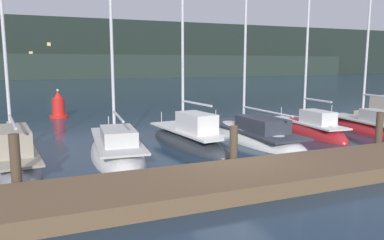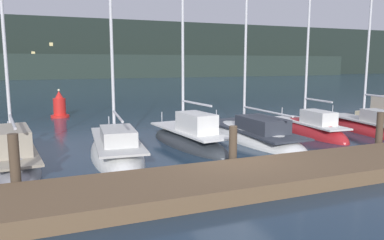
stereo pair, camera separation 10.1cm
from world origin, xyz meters
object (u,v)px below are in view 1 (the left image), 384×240
Objects in this scene: sailboat_berth_3 at (14,160)px; sailboat_berth_4 at (117,154)px; sailboat_berth_5 at (189,141)px; channel_buoy at (58,107)px; sailboat_berth_7 at (309,132)px; sailboat_berth_6 at (251,137)px; sailboat_berth_8 at (370,130)px.

sailboat_berth_3 is 1.07× the size of sailboat_berth_4.
sailboat_berth_5 is 5.12× the size of channel_buoy.
sailboat_berth_3 is 7.10m from sailboat_berth_5.
sailboat_berth_4 is 1.10× the size of sailboat_berth_7.
sailboat_berth_7 is 4.65× the size of channel_buoy.
sailboat_berth_6 is at bearing 179.22° from sailboat_berth_7.
sailboat_berth_7 is (3.45, -0.05, 0.01)m from sailboat_berth_6.
channel_buoy is (-8.21, 11.20, 0.60)m from sailboat_berth_6.
sailboat_berth_6 reaches higher than sailboat_berth_7.
channel_buoy is (-14.91, 12.14, 0.58)m from sailboat_berth_8.
sailboat_berth_4 is 0.98× the size of sailboat_berth_6.
sailboat_berth_8 is 19.23m from channel_buoy.
sailboat_berth_8 is at bearing -15.34° from sailboat_berth_7.
sailboat_berth_3 is 10.40m from sailboat_berth_6.
sailboat_berth_3 is at bearing -100.42° from channel_buoy.
sailboat_berth_5 is (3.39, 0.77, 0.09)m from sailboat_berth_4.
sailboat_berth_8 is (17.08, -0.32, -0.01)m from sailboat_berth_3.
sailboat_berth_3 is 1.13× the size of sailboat_berth_8.
sailboat_berth_7 is at bearing 2.38° from sailboat_berth_3.
sailboat_berth_4 is at bearing -82.84° from channel_buoy.
sailboat_berth_6 reaches higher than sailboat_berth_5.
sailboat_berth_4 is at bearing -4.30° from sailboat_berth_3.
sailboat_berth_4 is (3.69, -0.28, -0.03)m from sailboat_berth_3.
sailboat_berth_8 is (6.70, -0.94, 0.03)m from sailboat_berth_6.
sailboat_berth_8 is 4.84× the size of channel_buoy.
sailboat_berth_3 reaches higher than sailboat_berth_5.
sailboat_berth_6 is at bearing 3.43° from sailboat_berth_3.
sailboat_berth_3 is 17.09m from sailboat_berth_8.
sailboat_berth_3 reaches higher than channel_buoy.
sailboat_berth_4 is at bearing 179.83° from sailboat_berth_8.
sailboat_berth_8 reaches higher than sailboat_berth_7.
sailboat_berth_6 reaches higher than sailboat_berth_8.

